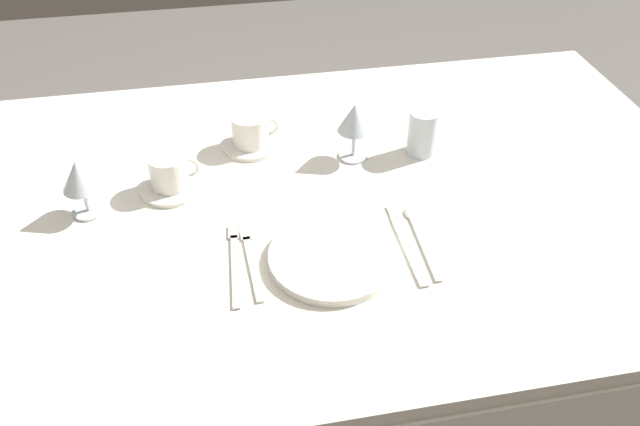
{
  "coord_description": "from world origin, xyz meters",
  "views": [
    {
      "loc": [
        -0.19,
        -1.07,
        1.59
      ],
      "look_at": [
        -0.0,
        -0.09,
        0.76
      ],
      "focal_mm": 35.79,
      "sensor_mm": 36.0,
      "label": 1
    }
  ],
  "objects": [
    {
      "name": "ground_plane",
      "position": [
        0.0,
        0.0,
        0.0
      ],
      "size": [
        6.0,
        6.0,
        0.0
      ],
      "primitive_type": "plane",
      "color": "slate"
    },
    {
      "name": "dining_table",
      "position": [
        0.0,
        0.0,
        0.66
      ],
      "size": [
        1.8,
        1.11,
        0.74
      ],
      "color": "silver",
      "rests_on": "ground"
    },
    {
      "name": "dinner_plate",
      "position": [
        -0.0,
        -0.21,
        0.75
      ],
      "size": [
        0.25,
        0.25,
        0.02
      ],
      "primitive_type": "cylinder",
      "color": "white",
      "rests_on": "dining_table"
    },
    {
      "name": "fork_outer",
      "position": [
        -0.15,
        -0.18,
        0.74
      ],
      "size": [
        0.03,
        0.21,
        0.0
      ],
      "color": "beige",
      "rests_on": "dining_table"
    },
    {
      "name": "fork_inner",
      "position": [
        -0.18,
        -0.18,
        0.74
      ],
      "size": [
        0.03,
        0.23,
        0.0
      ],
      "color": "beige",
      "rests_on": "dining_table"
    },
    {
      "name": "dinner_knife",
      "position": [
        0.15,
        -0.2,
        0.74
      ],
      "size": [
        0.02,
        0.24,
        0.0
      ],
      "color": "beige",
      "rests_on": "dining_table"
    },
    {
      "name": "spoon_soup",
      "position": [
        0.19,
        -0.17,
        0.74
      ],
      "size": [
        0.03,
        0.22,
        0.01
      ],
      "color": "beige",
      "rests_on": "dining_table"
    },
    {
      "name": "saucer_left",
      "position": [
        -0.11,
        0.21,
        0.74
      ],
      "size": [
        0.14,
        0.14,
        0.01
      ],
      "primitive_type": "cylinder",
      "color": "white",
      "rests_on": "dining_table"
    },
    {
      "name": "coffee_cup_left",
      "position": [
        -0.11,
        0.21,
        0.79
      ],
      "size": [
        0.11,
        0.09,
        0.07
      ],
      "color": "white",
      "rests_on": "saucer_left"
    },
    {
      "name": "saucer_right",
      "position": [
        -0.3,
        0.08,
        0.74
      ],
      "size": [
        0.14,
        0.14,
        0.01
      ],
      "primitive_type": "cylinder",
      "color": "white",
      "rests_on": "dining_table"
    },
    {
      "name": "coffee_cup_right",
      "position": [
        -0.3,
        0.08,
        0.79
      ],
      "size": [
        0.11,
        0.08,
        0.07
      ],
      "color": "white",
      "rests_on": "saucer_right"
    },
    {
      "name": "wine_glass_centre",
      "position": [
        -0.47,
        0.03,
        0.83
      ],
      "size": [
        0.08,
        0.08,
        0.13
      ],
      "color": "silver",
      "rests_on": "dining_table"
    },
    {
      "name": "wine_glass_left",
      "position": [
        0.12,
        0.12,
        0.84
      ],
      "size": [
        0.08,
        0.08,
        0.14
      ],
      "color": "silver",
      "rests_on": "dining_table"
    },
    {
      "name": "drink_tumbler",
      "position": [
        0.28,
        0.11,
        0.79
      ],
      "size": [
        0.07,
        0.07,
        0.11
      ],
      "color": "silver",
      "rests_on": "dining_table"
    }
  ]
}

